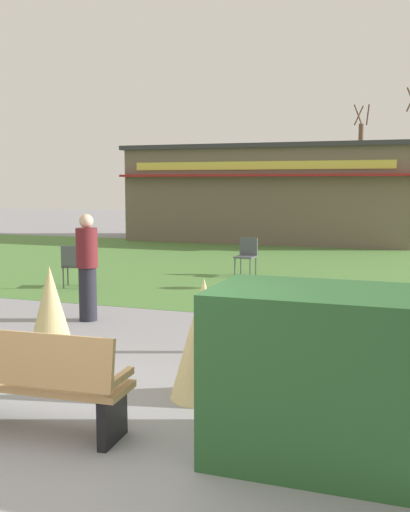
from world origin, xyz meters
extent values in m
plane|color=gray|center=(0.00, 0.00, 0.00)|extent=(80.00, 80.00, 0.00)
cube|color=#4C7A38|center=(0.00, 11.70, 0.00)|extent=(36.00, 12.00, 0.01)
cube|color=tan|center=(-0.50, 0.59, 0.45)|extent=(1.72, 0.57, 0.06)
cube|color=tan|center=(-0.49, 0.37, 0.73)|extent=(1.70, 0.21, 0.44)
cube|color=black|center=(0.23, 0.62, 0.23)|extent=(0.10, 0.44, 0.45)
cube|color=tan|center=(0.31, 0.63, 0.57)|extent=(0.08, 0.44, 0.06)
cube|color=#28562B|center=(2.18, 0.90, 0.68)|extent=(2.23, 1.10, 1.36)
cone|color=#D1BC7F|center=(0.59, 1.90, 0.62)|extent=(0.69, 0.69, 1.23)
cone|color=#D1BC7F|center=(-1.35, 2.12, 0.62)|extent=(0.65, 0.65, 1.23)
cube|color=#6B5B4C|center=(-2.76, 18.66, 1.69)|extent=(10.18, 3.59, 3.37)
cube|color=#333338|center=(-2.76, 18.66, 3.45)|extent=(10.48, 3.89, 0.16)
cube|color=maroon|center=(-2.76, 16.69, 2.43)|extent=(10.28, 0.36, 0.08)
cube|color=#D8CC4C|center=(-2.76, 16.85, 2.76)|extent=(9.16, 0.04, 0.28)
cube|color=#4C5156|center=(-4.17, 7.23, 0.45)|extent=(0.56, 0.56, 0.04)
cube|color=#4C5156|center=(-4.11, 7.04, 0.67)|extent=(0.43, 0.18, 0.44)
cylinder|color=#4C5156|center=(-4.05, 7.47, 0.23)|extent=(0.03, 0.03, 0.45)
cylinder|color=#4C5156|center=(-4.41, 7.35, 0.23)|extent=(0.03, 0.03, 0.45)
cylinder|color=#4C5156|center=(-3.93, 7.11, 0.23)|extent=(0.03, 0.03, 0.45)
cylinder|color=#4C5156|center=(-4.29, 6.99, 0.23)|extent=(0.03, 0.03, 0.45)
cube|color=#4C5156|center=(-1.22, 9.90, 0.45)|extent=(0.48, 0.48, 0.04)
cube|color=#4C5156|center=(-1.20, 10.10, 0.67)|extent=(0.44, 0.08, 0.44)
cylinder|color=#4C5156|center=(-1.43, 9.73, 0.23)|extent=(0.03, 0.03, 0.45)
cylinder|color=#4C5156|center=(-1.05, 9.70, 0.23)|extent=(0.03, 0.03, 0.45)
cylinder|color=#4C5156|center=(-1.39, 10.11, 0.23)|extent=(0.03, 0.03, 0.45)
cylinder|color=#4C5156|center=(-1.01, 10.08, 0.23)|extent=(0.03, 0.03, 0.45)
cylinder|color=#23232D|center=(-2.31, 4.59, 0.42)|extent=(0.28, 0.28, 0.85)
cylinder|color=maroon|center=(-2.31, 4.59, 1.16)|extent=(0.34, 0.34, 0.62)
sphere|color=beige|center=(-2.31, 4.59, 1.58)|extent=(0.22, 0.22, 0.22)
cube|color=maroon|center=(-2.88, 24.80, 0.55)|extent=(4.20, 1.81, 0.60)
cube|color=black|center=(-3.03, 24.80, 0.98)|extent=(2.31, 1.59, 0.44)
cylinder|color=black|center=(-1.58, 25.72, 0.32)|extent=(0.64, 0.22, 0.64)
cylinder|color=black|center=(-1.58, 23.88, 0.32)|extent=(0.64, 0.22, 0.64)
cylinder|color=black|center=(-4.19, 25.71, 0.32)|extent=(0.64, 0.22, 0.64)
cylinder|color=black|center=(-4.18, 23.87, 0.32)|extent=(0.64, 0.22, 0.64)
cylinder|color=black|center=(1.19, 25.60, 0.32)|extent=(0.66, 0.27, 0.64)
cylinder|color=black|center=(1.34, 23.77, 0.32)|extent=(0.66, 0.27, 0.64)
cylinder|color=brown|center=(-0.76, 32.37, 2.74)|extent=(0.28, 0.28, 5.49)
cylinder|color=brown|center=(-0.42, 32.48, 5.99)|extent=(0.25, 0.58, 1.12)
cylinder|color=brown|center=(-0.93, 32.68, 5.99)|extent=(0.54, 0.36, 1.12)
cylinder|color=brown|center=(-0.93, 32.07, 5.99)|extent=(0.54, 0.35, 1.12)
camera|label=1|loc=(2.60, -3.76, 2.17)|focal=42.87mm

